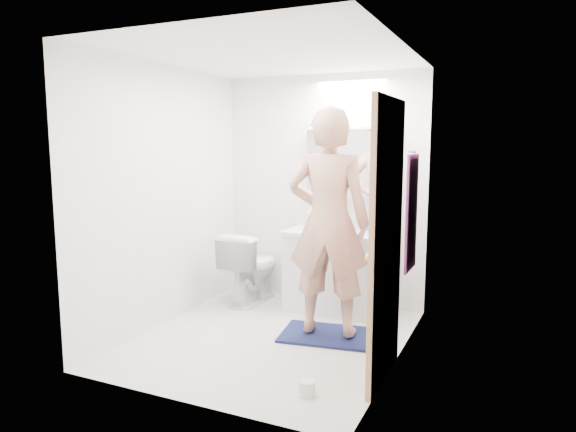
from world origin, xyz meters
The scene contains 23 objects.
floor centered at (0.00, 0.00, 0.00)m, with size 2.50×2.50×0.00m, color silver.
ceiling centered at (0.00, 0.00, 2.40)m, with size 2.50×2.50×0.00m, color white.
wall_back centered at (0.00, 1.25, 1.20)m, with size 2.50×2.50×0.00m, color white.
wall_front centered at (0.00, -1.25, 1.20)m, with size 2.50×2.50×0.00m, color white.
wall_left centered at (-1.10, 0.00, 1.20)m, with size 2.50×2.50×0.00m, color white.
wall_right centered at (1.10, 0.00, 1.20)m, with size 2.50×2.50×0.00m, color white.
vanity_cabinet centered at (0.23, 0.96, 0.39)m, with size 0.90×0.55×0.78m, color silver.
countertop centered at (0.23, 0.96, 0.80)m, with size 0.95×0.58×0.04m, color silver.
sink_basin centered at (0.23, 0.99, 0.84)m, with size 0.36×0.36×0.03m, color white.
faucet centered at (0.23, 1.19, 0.90)m, with size 0.02×0.02×0.16m, color silver.
medicine_cabinet centered at (0.30, 1.18, 1.50)m, with size 0.88×0.14×0.70m, color white.
mirror_panel centered at (0.30, 1.10, 1.50)m, with size 0.84×0.01×0.66m, color silver.
toilet centered at (-0.66, 0.85, 0.38)m, with size 0.43×0.75×0.77m, color white.
bath_rug centered at (0.44, 0.24, 0.01)m, with size 0.80×0.55×0.02m, color #151A42.
person centered at (0.44, 0.24, 1.02)m, with size 0.71×0.47×1.94m, color tan.
door centered at (1.08, -0.35, 1.00)m, with size 0.04×0.80×2.00m, color tan.
door_knob centered at (1.04, -0.65, 0.95)m, with size 0.06×0.06×0.06m, color gold.
towel centered at (1.08, 0.55, 1.10)m, with size 0.02×0.42×1.00m, color #141B3F.
towel_hook centered at (1.07, 0.55, 1.62)m, with size 0.02×0.02×0.07m, color silver.
soap_bottle_a centered at (-0.08, 1.11, 0.94)m, with size 0.10×0.10×0.25m, color beige.
soap_bottle_b centered at (0.07, 1.15, 0.91)m, with size 0.08×0.08×0.18m, color #5998BE.
toothbrush_cup centered at (0.50, 1.12, 0.87)m, with size 0.11×0.11×0.10m, color #3B4CB2.
toilet_paper_roll centered at (0.68, -0.82, 0.05)m, with size 0.11×0.11×0.10m, color white.
Camera 1 is at (1.91, -3.85, 1.68)m, focal length 31.98 mm.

